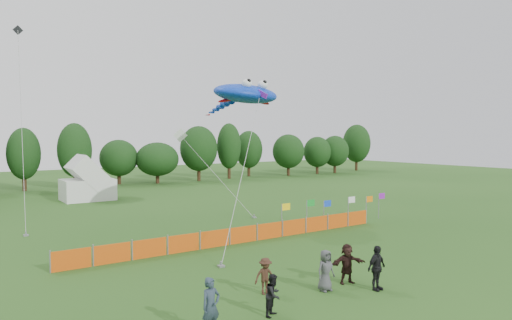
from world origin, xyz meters
TOP-DOWN VIEW (x-y plane):
  - ground at (0.00, 0.00)m, footprint 160.00×160.00m
  - treeline at (1.61, 44.93)m, footprint 104.57×8.78m
  - tent_right at (-2.25, 33.13)m, footprint 4.97×3.98m
  - barrier_fence at (0.70, 8.41)m, footprint 21.90×0.06m
  - flag_row at (9.13, 8.85)m, footprint 10.73×0.66m
  - spectator_a at (-7.21, -1.89)m, footprint 0.75×0.54m
  - spectator_b at (-4.55, -1.75)m, footprint 0.93×0.87m
  - spectator_c at (-3.49, 0.24)m, footprint 1.06×0.72m
  - spectator_d at (0.69, -2.02)m, footprint 1.16×0.57m
  - spectator_e at (-1.15, -0.85)m, footprint 0.86×0.56m
  - spectator_f at (0.31, -0.68)m, footprint 1.72×0.95m
  - stingray_kite at (4.38, 14.05)m, footprint 10.75×16.49m
  - small_kite_white at (3.99, 20.76)m, footprint 3.50×8.11m
  - small_kite_dark at (-9.74, 20.69)m, footprint 1.01×5.40m

SIDE VIEW (x-z plane):
  - ground at x=0.00m, z-range 0.00..0.00m
  - barrier_fence at x=0.70m, z-range 0.00..1.00m
  - spectator_c at x=-3.49m, z-range 0.00..1.52m
  - spectator_b at x=-4.55m, z-range 0.00..1.53m
  - spectator_e at x=-1.15m, z-range 0.00..1.74m
  - spectator_f at x=0.31m, z-range 0.00..1.77m
  - spectator_d at x=0.69m, z-range 0.00..1.90m
  - spectator_a at x=-7.21m, z-range 0.00..1.91m
  - flag_row at x=9.13m, z-range 0.29..2.47m
  - tent_right at x=-2.25m, z-range 0.02..3.52m
  - treeline at x=1.61m, z-range 0.00..8.36m
  - small_kite_white at x=3.99m, z-range 1.27..8.54m
  - small_kite_dark at x=-9.74m, z-range 0.14..14.83m
  - stingray_kite at x=4.38m, z-range 4.30..14.96m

